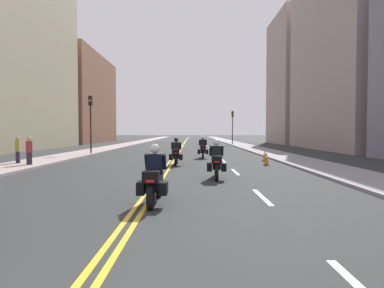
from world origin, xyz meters
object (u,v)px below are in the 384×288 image
Objects in this scene: pedestrian_1 at (18,150)px; motorcycle_1 at (216,163)px; motorcycle_0 at (154,180)px; traffic_light_far at (232,122)px; motorcycle_2 at (176,154)px; motorcycle_3 at (203,149)px; traffic_cone_1 at (265,156)px; traffic_light_near at (90,114)px; pedestrian_2 at (29,151)px; traffic_cone_0 at (266,158)px.

motorcycle_1 is at bearing -134.93° from pedestrian_1.
traffic_light_far is (6.81, 38.82, 2.70)m from motorcycle_0.
motorcycle_3 is (1.69, 4.94, 0.02)m from motorcycle_2.
motorcycle_3 is 4.61m from traffic_cone_1.
traffic_light_near reaches higher than traffic_light_far.
traffic_cone_1 is 0.43× the size of pedestrian_2.
traffic_light_far reaches higher than motorcycle_2.
traffic_light_far is (4.83, 34.16, 2.68)m from motorcycle_1.
traffic_cone_1 is 0.43× the size of pedestrian_1.
motorcycle_2 is 5.17m from traffic_cone_0.
motorcycle_1 is 8.86m from traffic_cone_1.
motorcycle_0 is at bearing -114.19° from traffic_cone_1.
pedestrian_2 is at bearing -147.96° from motorcycle_3.
motorcycle_3 is at bearing 84.84° from motorcycle_0.
pedestrian_2 is at bearing -116.48° from traffic_light_far.
motorcycle_3 reaches higher than traffic_cone_1.
motorcycle_2 is 1.03× the size of motorcycle_3.
pedestrian_2 reaches higher than motorcycle_0.
motorcycle_2 is 0.46× the size of traffic_light_far.
pedestrian_1 reaches higher than traffic_cone_0.
motorcycle_0 is 13.92m from traffic_cone_1.
motorcycle_0 is 15.19m from motorcycle_3.
traffic_cone_0 is (3.47, -4.91, -0.28)m from motorcycle_3.
traffic_light_near is 24.51m from traffic_light_far.
motorcycle_1 is at bearing -71.59° from motorcycle_2.
motorcycle_0 is at bearing -156.79° from pedestrian_1.
motorcycle_1 is 0.46× the size of traffic_light_far.
traffic_light_far is at bearing 54.45° from traffic_light_near.
motorcycle_3 is 10.33m from traffic_light_near.
pedestrian_2 reaches higher than motorcycle_3.
traffic_light_near is 2.99× the size of pedestrian_1.
traffic_light_near is at bearing -28.01° from pedestrian_1.
traffic_cone_1 is at bearing 23.74° from motorcycle_2.
traffic_cone_0 is at bearing -93.11° from traffic_light_far.
motorcycle_0 is at bearing -91.14° from motorcycle_2.
traffic_light_far is at bearing 81.61° from motorcycle_0.
traffic_light_far is (6.72, 28.67, 2.70)m from motorcycle_2.
motorcycle_1 is 3.20× the size of traffic_cone_1.
pedestrian_2 is (-7.97, -0.83, 0.20)m from motorcycle_2.
motorcycle_2 is (-1.90, 5.49, -0.01)m from motorcycle_1.
traffic_cone_1 is at bearing -25.17° from traffic_light_near.
motorcycle_0 reaches higher than motorcycle_2.
motorcycle_0 is 3.10× the size of traffic_cone_1.
traffic_light_near is 9.17m from pedestrian_1.
motorcycle_3 is (1.78, 15.09, 0.02)m from motorcycle_0.
motorcycle_2 is 8.02m from pedestrian_2.
motorcycle_1 is at bearing -114.84° from traffic_cone_1.
motorcycle_0 is 0.44× the size of traffic_light_near.
motorcycle_1 is 0.99× the size of motorcycle_2.
traffic_cone_0 is at bearing -0.34° from motorcycle_2.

